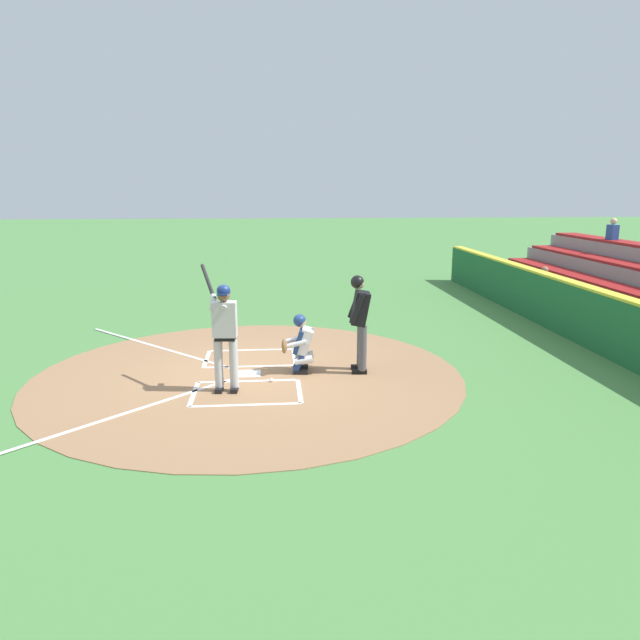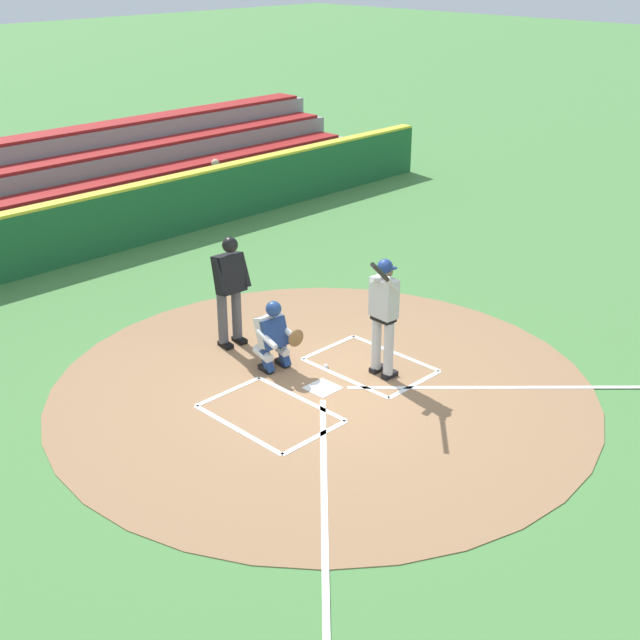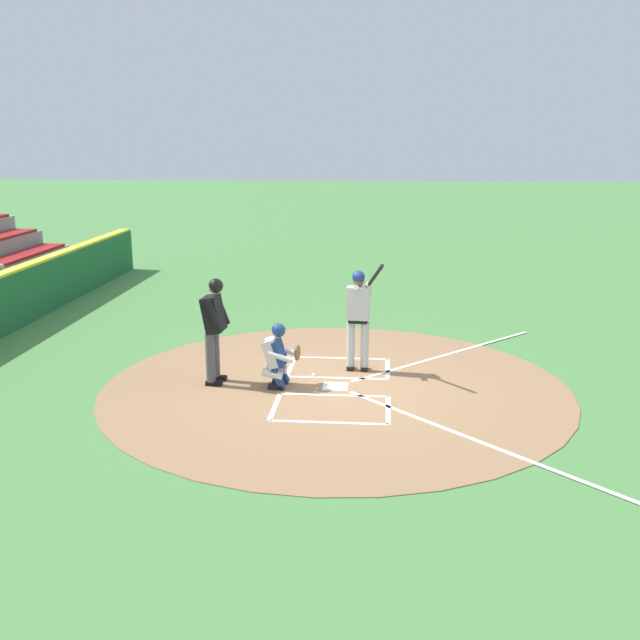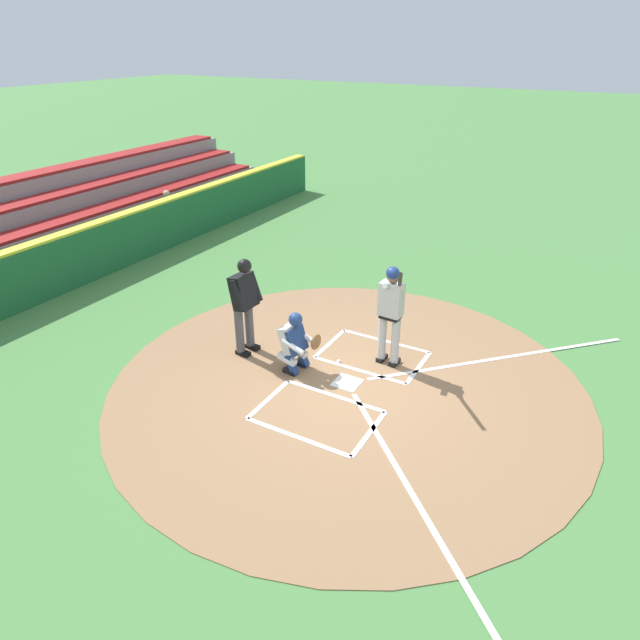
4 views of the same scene
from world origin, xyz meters
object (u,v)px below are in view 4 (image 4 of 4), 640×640
object	(u,v)px
baseball	(339,361)
plate_umpire	(244,300)
batter	(391,309)
catcher	(296,341)

from	to	relation	value
baseball	plate_umpire	bearing A→B (deg)	-73.98
batter	catcher	bearing A→B (deg)	-54.09
batter	catcher	distance (m)	1.73
catcher	baseball	bearing A→B (deg)	134.95
catcher	baseball	world-z (taller)	catcher
catcher	batter	bearing A→B (deg)	125.91
batter	plate_umpire	size ratio (longest dim) A/B	1.14
catcher	plate_umpire	xyz separation A→B (m)	(-0.08, -1.11, 0.49)
catcher	plate_umpire	world-z (taller)	plate_umpire
catcher	baseball	distance (m)	0.96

